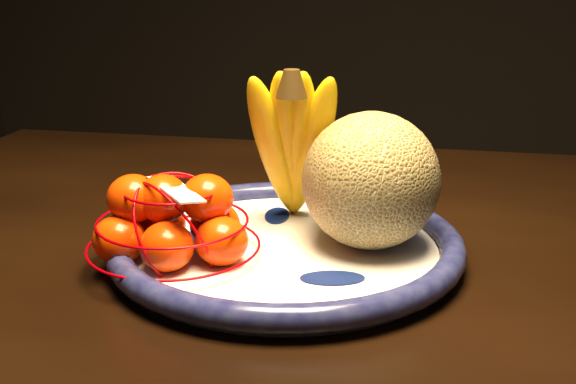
% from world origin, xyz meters
% --- Properties ---
extents(dining_table, '(1.54, 0.95, 0.76)m').
position_xyz_m(dining_table, '(0.09, -0.03, 0.68)').
color(dining_table, black).
rests_on(dining_table, ground).
extents(fruit_bowl, '(0.37, 0.37, 0.03)m').
position_xyz_m(fruit_bowl, '(-0.06, -0.08, 0.77)').
color(fruit_bowl, white).
rests_on(fruit_bowl, dining_table).
extents(cantaloupe, '(0.14, 0.14, 0.14)m').
position_xyz_m(cantaloupe, '(0.02, -0.06, 0.85)').
color(cantaloupe, olive).
rests_on(cantaloupe, fruit_bowl).
extents(banana_bunch, '(0.13, 0.12, 0.19)m').
position_xyz_m(banana_bunch, '(-0.07, -0.01, 0.87)').
color(banana_bunch, '#E6B400').
rests_on(banana_bunch, fruit_bowl).
extents(mandarin_bag, '(0.18, 0.18, 0.11)m').
position_xyz_m(mandarin_bag, '(-0.17, -0.14, 0.81)').
color(mandarin_bag, '#FF3E07').
rests_on(mandarin_bag, fruit_bowl).
extents(price_tag, '(0.07, 0.07, 0.01)m').
position_xyz_m(price_tag, '(-0.16, -0.15, 0.85)').
color(price_tag, white).
rests_on(price_tag, mandarin_bag).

